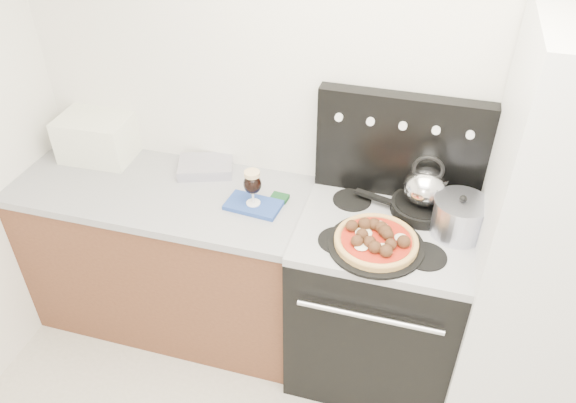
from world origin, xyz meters
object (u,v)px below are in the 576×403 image
(fridge, at_px, (559,255))
(pizza, at_px, (376,239))
(stove_body, at_px, (376,303))
(stock_pot, at_px, (459,218))
(oven_mitt, at_px, (253,205))
(skillet, at_px, (421,207))
(base_cabinet, at_px, (172,259))
(pizza_pan, at_px, (376,245))
(beer_glass, at_px, (253,188))
(toaster_oven, at_px, (98,137))
(tea_kettle, at_px, (426,184))

(fridge, bearing_deg, pizza, -170.90)
(stove_body, bearing_deg, pizza, -100.17)
(pizza, distance_m, stock_pot, 0.37)
(oven_mitt, height_order, skillet, skillet)
(oven_mitt, height_order, pizza, pizza)
(stove_body, bearing_deg, base_cabinet, 178.70)
(pizza_pan, distance_m, stock_pot, 0.37)
(beer_glass, relative_size, stock_pot, 0.80)
(oven_mitt, relative_size, skillet, 0.92)
(stove_body, relative_size, pizza_pan, 2.16)
(skillet, bearing_deg, beer_glass, -168.62)
(fridge, xyz_separation_m, pizza_pan, (-0.73, -0.12, -0.02))
(toaster_oven, height_order, pizza_pan, toaster_oven)
(beer_glass, xyz_separation_m, stock_pot, (0.91, 0.04, -0.01))
(fridge, distance_m, oven_mitt, 1.32)
(skillet, bearing_deg, base_cabinet, -174.18)
(fridge, relative_size, skillet, 6.88)
(skillet, bearing_deg, pizza, -118.78)
(base_cabinet, bearing_deg, oven_mitt, -2.87)
(base_cabinet, bearing_deg, beer_glass, -2.87)
(fridge, xyz_separation_m, tea_kettle, (-0.56, 0.18, 0.12))
(toaster_oven, height_order, beer_glass, toaster_oven)
(base_cabinet, height_order, stove_body, stove_body)
(stock_pot, bearing_deg, pizza_pan, -150.47)
(fridge, relative_size, pizza, 5.43)
(fridge, distance_m, tea_kettle, 0.60)
(skillet, bearing_deg, toaster_oven, 178.11)
(pizza, height_order, skillet, pizza)
(beer_glass, bearing_deg, toaster_oven, 167.32)
(oven_mitt, distance_m, skillet, 0.77)
(stove_body, xyz_separation_m, stock_pot, (0.29, 0.04, 0.56))
(toaster_oven, distance_m, pizza_pan, 1.55)
(stove_body, distance_m, stock_pot, 0.63)
(stove_body, relative_size, skillet, 3.19)
(base_cabinet, relative_size, toaster_oven, 4.01)
(pizza, bearing_deg, pizza_pan, 180.00)
(oven_mitt, height_order, stock_pot, stock_pot)
(skillet, bearing_deg, tea_kettle, 0.00)
(base_cabinet, bearing_deg, pizza_pan, -8.75)
(base_cabinet, bearing_deg, fridge, -1.59)
(stove_body, distance_m, beer_glass, 0.84)
(toaster_oven, bearing_deg, pizza, -15.30)
(fridge, height_order, pizza, fridge)
(base_cabinet, height_order, pizza, pizza)
(pizza_pan, bearing_deg, stove_body, 79.83)
(toaster_oven, relative_size, stock_pot, 1.62)
(base_cabinet, xyz_separation_m, oven_mitt, (0.49, -0.02, 0.48))
(base_cabinet, height_order, toaster_oven, toaster_oven)
(toaster_oven, bearing_deg, stove_body, -9.98)
(beer_glass, distance_m, tea_kettle, 0.77)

